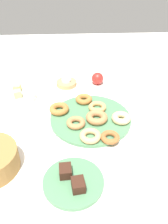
# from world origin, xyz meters

# --- Properties ---
(ground_plane) EXTENTS (2.40, 2.40, 0.00)m
(ground_plane) POSITION_xyz_m (0.00, 0.00, 0.00)
(ground_plane) COLOR white
(donut_plate) EXTENTS (0.37, 0.37, 0.01)m
(donut_plate) POSITION_xyz_m (0.00, 0.00, 0.01)
(donut_plate) COLOR #4C7F56
(donut_plate) RESTS_ON ground_plane
(donut_0) EXTENTS (0.11, 0.11, 0.03)m
(donut_0) POSITION_xyz_m (0.05, 0.14, 0.03)
(donut_0) COLOR #AD6B33
(donut_0) RESTS_ON donut_plate
(donut_1) EXTENTS (0.09, 0.09, 0.02)m
(donut_1) POSITION_xyz_m (-0.05, 0.07, 0.03)
(donut_1) COLOR #B27547
(donut_1) RESTS_ON donut_plate
(donut_2) EXTENTS (0.08, 0.08, 0.02)m
(donut_2) POSITION_xyz_m (0.06, -0.04, 0.03)
(donut_2) COLOR tan
(donut_2) RESTS_ON donut_plate
(donut_3) EXTENTS (0.11, 0.11, 0.03)m
(donut_3) POSITION_xyz_m (0.13, 0.02, 0.03)
(donut_3) COLOR #AD6B33
(donut_3) RESTS_ON donut_plate
(donut_4) EXTENTS (0.12, 0.12, 0.03)m
(donut_4) POSITION_xyz_m (-0.03, -0.13, 0.03)
(donut_4) COLOR #EABC84
(donut_4) RESTS_ON donut_plate
(donut_5) EXTENTS (0.10, 0.10, 0.02)m
(donut_5) POSITION_xyz_m (-0.15, -0.07, 0.03)
(donut_5) COLOR #995B2D
(donut_5) RESTS_ON donut_plate
(donut_6) EXTENTS (0.10, 0.10, 0.03)m
(donut_6) POSITION_xyz_m (-0.02, -0.03, 0.03)
(donut_6) COLOR #B27547
(donut_6) RESTS_ON donut_plate
(donut_7) EXTENTS (0.09, 0.09, 0.02)m
(donut_7) POSITION_xyz_m (-0.14, 0.01, 0.03)
(donut_7) COLOR tan
(donut_7) RESTS_ON donut_plate
(cake_plate) EXTENTS (0.21, 0.21, 0.02)m
(cake_plate) POSITION_xyz_m (-0.34, 0.08, 0.01)
(cake_plate) COLOR #4C7F56
(cake_plate) RESTS_ON ground_plane
(brownie_near) EXTENTS (0.05, 0.05, 0.04)m
(brownie_near) POSITION_xyz_m (-0.37, 0.07, 0.03)
(brownie_near) COLOR #381E14
(brownie_near) RESTS_ON cake_plate
(brownie_far) EXTENTS (0.05, 0.04, 0.04)m
(brownie_far) POSITION_xyz_m (-0.32, 0.11, 0.03)
(brownie_far) COLOR #381E14
(brownie_far) RESTS_ON cake_plate
(candle_holder) EXTENTS (0.11, 0.11, 0.02)m
(candle_holder) POSITION_xyz_m (0.32, 0.11, 0.01)
(candle_holder) COLOR tan
(candle_holder) RESTS_ON ground_plane
(tealight) EXTENTS (0.05, 0.05, 0.01)m
(tealight) POSITION_xyz_m (0.32, 0.11, 0.03)
(tealight) COLOR silver
(tealight) RESTS_ON candle_holder
(fruit_bowl) EXTENTS (0.16, 0.16, 0.03)m
(fruit_bowl) POSITION_xyz_m (0.19, 0.35, 0.02)
(fruit_bowl) COLOR silver
(fruit_bowl) RESTS_ON ground_plane
(melon_chunk_left) EXTENTS (0.05, 0.05, 0.04)m
(melon_chunk_left) POSITION_xyz_m (0.16, 0.35, 0.05)
(melon_chunk_left) COLOR #DBD67A
(melon_chunk_left) RESTS_ON fruit_bowl
(melon_chunk_right) EXTENTS (0.04, 0.04, 0.04)m
(melon_chunk_right) POSITION_xyz_m (0.21, 0.36, 0.05)
(melon_chunk_right) COLOR #DBD67A
(melon_chunk_right) RESTS_ON fruit_bowl
(apple) EXTENTS (0.07, 0.07, 0.07)m
(apple) POSITION_xyz_m (0.33, -0.06, 0.03)
(apple) COLOR red
(apple) RESTS_ON ground_plane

